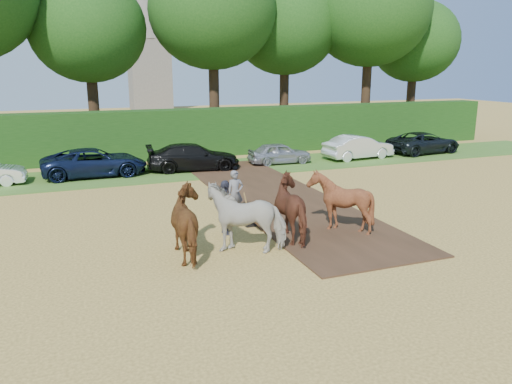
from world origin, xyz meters
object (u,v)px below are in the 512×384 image
parked_cars (215,156)px  spectator_far (225,208)px  church (146,0)px  plough_team (271,211)px

parked_cars → spectator_far: bearing=-104.5°
parked_cars → church: bearing=85.6°
church → parked_cars: bearing=-94.4°
plough_team → church: size_ratio=0.25×
spectator_far → parked_cars: (2.87, 11.05, -0.24)m
plough_team → parked_cars: size_ratio=0.19×
spectator_far → church: bearing=-1.4°
spectator_far → church: size_ratio=0.07×
spectator_far → plough_team: (1.14, -1.28, 0.10)m
parked_cars → church: (3.17, 40.90, 13.02)m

